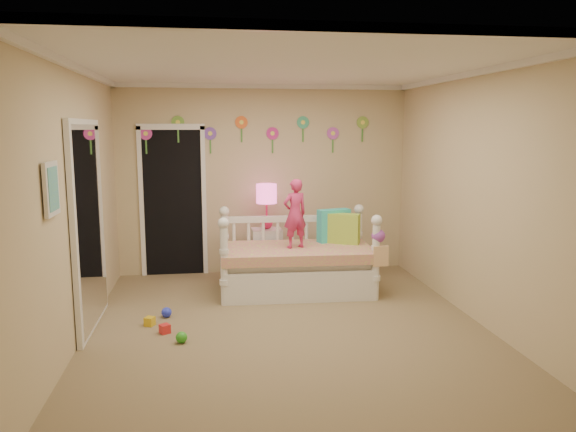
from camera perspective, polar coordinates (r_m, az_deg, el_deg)
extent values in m
cube|color=#7F684C|center=(5.76, -0.13, -11.35)|extent=(4.00, 4.50, 0.01)
cube|color=white|center=(5.42, -0.14, 15.32)|extent=(4.00, 4.50, 0.01)
cube|color=tan|center=(7.66, -2.52, 3.77)|extent=(4.00, 0.01, 2.60)
cube|color=tan|center=(5.53, -21.13, 1.08)|extent=(0.01, 4.50, 2.60)
cube|color=tan|center=(6.05, 18.97, 1.85)|extent=(0.01, 4.50, 2.60)
cube|color=#25A5BA|center=(7.07, 4.77, -0.99)|extent=(0.44, 0.25, 0.42)
cube|color=#9FC73C|center=(6.98, 5.78, -1.31)|extent=(0.43, 0.32, 0.38)
imported|color=#D12F68|center=(6.65, 0.73, 0.25)|extent=(0.36, 0.29, 0.85)
cube|color=white|center=(7.48, -2.21, -3.86)|extent=(0.40, 0.31, 0.67)
sphere|color=#DD1D50|center=(7.40, -2.23, -0.71)|extent=(0.17, 0.17, 0.17)
cylinder|color=#DD1D50|center=(7.37, -2.24, 0.63)|extent=(0.03, 0.03, 0.35)
cylinder|color=#EB4696|center=(7.34, -2.25, 2.34)|extent=(0.28, 0.28, 0.26)
cube|color=black|center=(7.65, -11.85, 1.58)|extent=(0.90, 0.04, 2.07)
cube|color=white|center=(5.85, -19.96, -0.92)|extent=(0.07, 1.30, 2.10)
cube|color=white|center=(4.62, -23.38, 2.61)|extent=(0.05, 0.34, 0.42)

